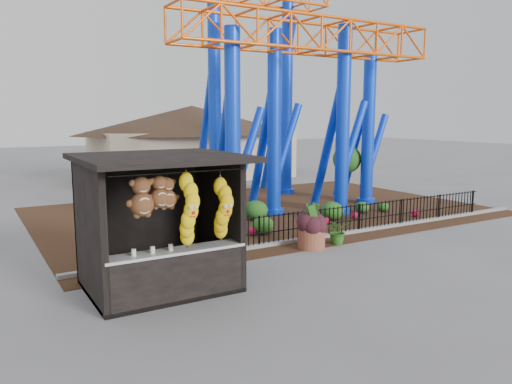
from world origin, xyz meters
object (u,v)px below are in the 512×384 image
roller_coaster (284,56)px  terracotta_planter (311,238)px  prize_booth (162,226)px  potted_plant (338,231)px

roller_coaster → terracotta_planter: roller_coaster is taller
prize_booth → terracotta_planter: size_ratio=4.26×
roller_coaster → terracotta_planter: bearing=-116.2°
terracotta_planter → prize_booth: bearing=-166.2°
prize_booth → roller_coaster: size_ratio=0.32×
terracotta_planter → potted_plant: (1.04, 0.02, 0.09)m
prize_booth → roller_coaster: 11.99m
roller_coaster → potted_plant: size_ratio=13.17×
potted_plant → terracotta_planter: bearing=-169.3°
roller_coaster → terracotta_planter: 9.12m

